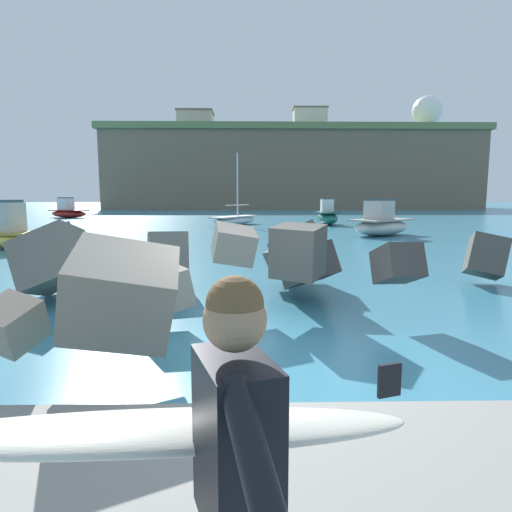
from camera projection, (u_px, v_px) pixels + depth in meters
The scene contains 13 objects.
ground_plane at pixel (268, 359), 6.15m from camera, with size 400.00×400.00×0.00m, color teal.
breakwater_jetty at pixel (82, 259), 8.56m from camera, with size 27.16×7.65×2.41m.
surfer_with_board at pixel (219, 472), 1.58m from camera, with size 2.10×1.41×1.78m.
boat_near_left at pixel (68, 211), 48.53m from camera, with size 5.31×4.05×2.26m.
boat_near_centre at pixel (235, 220), 35.51m from camera, with size 4.28×6.01×5.83m.
boat_near_right at pixel (381, 224), 25.87m from camera, with size 4.77×4.42×2.18m.
boat_mid_left at pixel (327, 216), 36.19m from camera, with size 1.75×4.23×2.21m.
boat_mid_centre at pixel (13, 234), 19.32m from camera, with size 4.47×2.93×2.16m.
headland_bluff at pixel (285, 173), 100.06m from camera, with size 72.07×43.82×15.59m.
radar_dome at pixel (427, 114), 100.13m from camera, with size 6.71×6.71×9.66m.
station_building_west at pixel (310, 121), 93.05m from camera, with size 7.26×4.36×5.52m.
station_building_central at pixel (196, 123), 91.86m from camera, with size 7.44×7.38×4.50m.
station_building_east at pixel (303, 135), 108.70m from camera, with size 5.89×6.59×4.02m.
Camera 1 is at (-0.29, -5.89, 2.26)m, focal length 30.65 mm.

